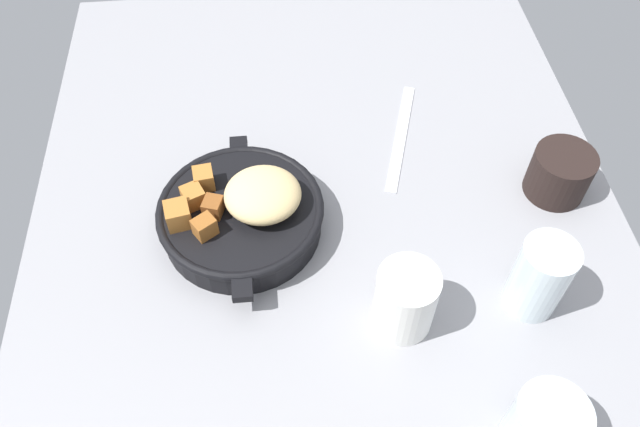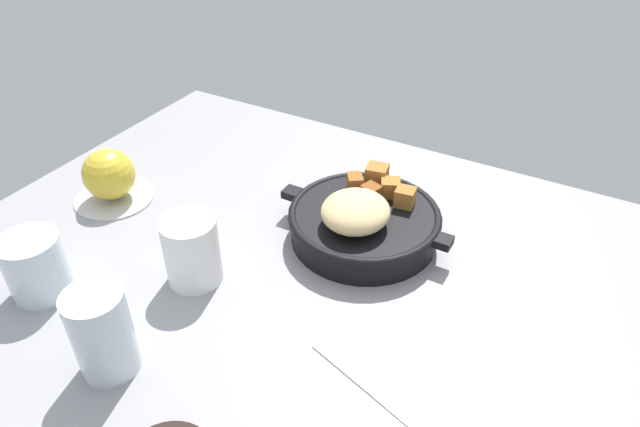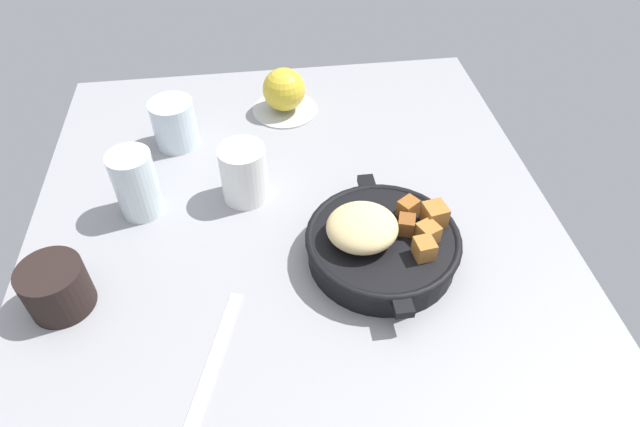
{
  "view_description": "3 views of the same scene",
  "coord_description": "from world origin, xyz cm",
  "px_view_note": "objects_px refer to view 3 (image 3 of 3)",
  "views": [
    {
      "loc": [
        49.38,
        -5.96,
        66.65
      ],
      "look_at": [
        1.3,
        -1.25,
        3.47
      ],
      "focal_mm": 35.11,
      "sensor_mm": 36.0,
      "label": 1
    },
    {
      "loc": [
        -25.84,
        47.53,
        50.86
      ],
      "look_at": [
        3.1,
        -4.15,
        7.67
      ],
      "focal_mm": 32.07,
      "sensor_mm": 36.0,
      "label": 2
    },
    {
      "loc": [
        -48.88,
        3.93,
        58.56
      ],
      "look_at": [
        2.02,
        -2.89,
        7.81
      ],
      "focal_mm": 30.62,
      "sensor_mm": 36.0,
      "label": 3
    }
  ],
  "objects_px": {
    "butter_knife": "(211,368)",
    "water_glass_short": "(174,123)",
    "cast_iron_skillet": "(381,241)",
    "red_apple": "(284,90)",
    "coffee_mug_dark": "(56,288)",
    "white_creamer_pitcher": "(244,173)",
    "water_glass_tall": "(136,184)"
  },
  "relations": [
    {
      "from": "butter_knife",
      "to": "water_glass_short",
      "type": "height_order",
      "value": "water_glass_short"
    },
    {
      "from": "white_creamer_pitcher",
      "to": "coffee_mug_dark",
      "type": "height_order",
      "value": "white_creamer_pitcher"
    },
    {
      "from": "cast_iron_skillet",
      "to": "water_glass_tall",
      "type": "distance_m",
      "value": 0.37
    },
    {
      "from": "water_glass_short",
      "to": "water_glass_tall",
      "type": "xyz_separation_m",
      "value": [
        -0.16,
        0.04,
        0.01
      ]
    },
    {
      "from": "cast_iron_skillet",
      "to": "butter_knife",
      "type": "distance_m",
      "value": 0.28
    },
    {
      "from": "red_apple",
      "to": "coffee_mug_dark",
      "type": "bearing_deg",
      "value": 141.35
    },
    {
      "from": "red_apple",
      "to": "white_creamer_pitcher",
      "type": "bearing_deg",
      "value": 160.45
    },
    {
      "from": "red_apple",
      "to": "water_glass_tall",
      "type": "relative_size",
      "value": 0.74
    },
    {
      "from": "red_apple",
      "to": "water_glass_tall",
      "type": "distance_m",
      "value": 0.34
    },
    {
      "from": "butter_knife",
      "to": "water_glass_short",
      "type": "relative_size",
      "value": 2.66
    },
    {
      "from": "cast_iron_skillet",
      "to": "water_glass_short",
      "type": "relative_size",
      "value": 3.11
    },
    {
      "from": "water_glass_tall",
      "to": "cast_iron_skillet",
      "type": "bearing_deg",
      "value": -112.63
    },
    {
      "from": "cast_iron_skillet",
      "to": "coffee_mug_dark",
      "type": "relative_size",
      "value": 3.13
    },
    {
      "from": "water_glass_short",
      "to": "red_apple",
      "type": "bearing_deg",
      "value": -68.79
    },
    {
      "from": "water_glass_short",
      "to": "coffee_mug_dark",
      "type": "height_order",
      "value": "water_glass_short"
    },
    {
      "from": "red_apple",
      "to": "butter_knife",
      "type": "relative_size",
      "value": 0.36
    },
    {
      "from": "red_apple",
      "to": "cast_iron_skillet",
      "type": "bearing_deg",
      "value": -165.28
    },
    {
      "from": "butter_knife",
      "to": "water_glass_tall",
      "type": "height_order",
      "value": "water_glass_tall"
    },
    {
      "from": "butter_knife",
      "to": "white_creamer_pitcher",
      "type": "xyz_separation_m",
      "value": [
        0.3,
        -0.05,
        0.04
      ]
    },
    {
      "from": "red_apple",
      "to": "coffee_mug_dark",
      "type": "xyz_separation_m",
      "value": [
        -0.41,
        0.32,
        -0.01
      ]
    },
    {
      "from": "butter_knife",
      "to": "coffee_mug_dark",
      "type": "distance_m",
      "value": 0.23
    },
    {
      "from": "white_creamer_pitcher",
      "to": "coffee_mug_dark",
      "type": "relative_size",
      "value": 1.12
    },
    {
      "from": "cast_iron_skillet",
      "to": "water_glass_tall",
      "type": "bearing_deg",
      "value": 67.37
    },
    {
      "from": "cast_iron_skillet",
      "to": "butter_knife",
      "type": "relative_size",
      "value": 1.17
    },
    {
      "from": "red_apple",
      "to": "butter_knife",
      "type": "bearing_deg",
      "value": 165.74
    },
    {
      "from": "butter_knife",
      "to": "coffee_mug_dark",
      "type": "bearing_deg",
      "value": 75.17
    },
    {
      "from": "red_apple",
      "to": "water_glass_short",
      "type": "bearing_deg",
      "value": 111.21
    },
    {
      "from": "butter_knife",
      "to": "water_glass_short",
      "type": "distance_m",
      "value": 0.46
    },
    {
      "from": "butter_knife",
      "to": "water_glass_short",
      "type": "bearing_deg",
      "value": 25.07
    },
    {
      "from": "butter_knife",
      "to": "white_creamer_pitcher",
      "type": "height_order",
      "value": "white_creamer_pitcher"
    },
    {
      "from": "white_creamer_pitcher",
      "to": "water_glass_tall",
      "type": "xyz_separation_m",
      "value": [
        -0.01,
        0.16,
        0.01
      ]
    },
    {
      "from": "red_apple",
      "to": "butter_knife",
      "type": "xyz_separation_m",
      "value": [
        -0.53,
        0.13,
        -0.04
      ]
    }
  ]
}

